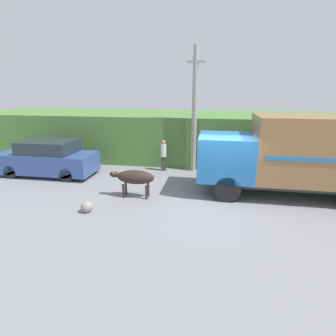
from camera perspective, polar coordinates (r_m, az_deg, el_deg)
name	(u,v)px	position (r m, az deg, el deg)	size (l,w,h in m)	color
ground_plane	(220,201)	(10.47, 11.33, -7.08)	(60.00, 60.00, 0.00)	gray
hillside_embankment	(220,136)	(17.04, 11.17, 6.87)	(32.00, 6.09, 2.74)	#4C7A38
cargo_truck	(298,154)	(11.46, 26.40, 2.82)	(7.27, 2.48, 3.22)	#2D2D2D
brown_cow	(134,177)	(10.47, -7.32, -2.05)	(1.84, 0.56, 1.12)	#2D231E
parked_suv	(48,159)	(14.46, -24.69, 1.84)	(4.77, 1.88, 1.77)	#334C8C
pedestrian_on_hill	(164,154)	(13.87, -0.98, 3.16)	(0.36, 0.36, 1.66)	#38332D
utility_pole	(195,110)	(13.61, 5.79, 12.54)	(0.90, 0.26, 6.22)	#9E998E
roadside_rock	(87,207)	(9.76, -17.23, -8.01)	(0.42, 0.42, 0.42)	gray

